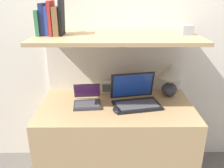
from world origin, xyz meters
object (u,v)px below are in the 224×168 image
at_px(table_lamp, 170,76).
at_px(laptop_large, 135,98).
at_px(router_box, 107,87).
at_px(book_navy, 43,19).
at_px(book_brown, 57,21).
at_px(book_black, 62,18).
at_px(laptop_small, 87,100).
at_px(book_blue, 48,21).
at_px(shelf_gadget, 187,30).
at_px(book_red, 52,18).
at_px(computer_mouse, 117,110).
at_px(book_green, 39,23).

bearing_deg(table_lamp, laptop_large, -152.20).
relative_size(router_box, book_navy, 0.49).
distance_m(router_box, book_brown, 0.74).
bearing_deg(book_black, book_navy, 180.00).
distance_m(laptop_small, router_box, 0.29).
distance_m(router_box, book_blue, 0.77).
height_order(laptop_large, laptop_small, laptop_large).
height_order(router_box, shelf_gadget, shelf_gadget).
xyz_separation_m(router_box, book_black, (-0.33, -0.19, 0.63)).
height_order(laptop_small, book_blue, book_blue).
bearing_deg(book_red, book_navy, 180.00).
xyz_separation_m(book_red, book_brown, (0.04, 0.00, -0.02)).
bearing_deg(book_brown, book_red, 180.00).
bearing_deg(shelf_gadget, laptop_large, -172.05).
xyz_separation_m(laptop_large, book_navy, (-0.70, 0.05, 0.62)).
bearing_deg(book_brown, table_lamp, 7.05).
xyz_separation_m(computer_mouse, book_black, (-0.41, 0.20, 0.67)).
xyz_separation_m(table_lamp, book_blue, (-0.98, -0.11, 0.48)).
xyz_separation_m(laptop_small, book_green, (-0.34, 0.06, 0.61)).
bearing_deg(book_black, table_lamp, 7.33).
distance_m(computer_mouse, book_navy, 0.87).
height_order(book_red, book_black, book_black).
bearing_deg(table_lamp, book_brown, -172.95).
bearing_deg(book_green, laptop_large, -4.13).
bearing_deg(book_red, router_box, 24.91).
distance_m(laptop_large, book_blue, 0.90).
distance_m(computer_mouse, shelf_gadget, 0.81).
distance_m(laptop_large, book_red, 0.90).
bearing_deg(laptop_small, book_brown, 164.96).
bearing_deg(laptop_small, computer_mouse, -30.54).
height_order(book_blue, shelf_gadget, book_blue).
relative_size(book_blue, shelf_gadget, 2.53).
distance_m(book_navy, book_red, 0.06).
height_order(laptop_large, book_green, book_green).
bearing_deg(book_brown, book_green, 180.00).
bearing_deg(book_brown, computer_mouse, -23.83).
height_order(laptop_large, shelf_gadget, shelf_gadget).
height_order(table_lamp, laptop_small, table_lamp).
relative_size(laptop_large, book_brown, 2.02).
relative_size(laptop_small, book_black, 0.98).
bearing_deg(book_navy, shelf_gadget, 0.00).
height_order(computer_mouse, book_red, book_red).
height_order(router_box, book_black, book_black).
height_order(book_green, book_brown, book_brown).
height_order(router_box, book_red, book_red).
bearing_deg(book_black, laptop_large, -5.38).
bearing_deg(book_red, book_brown, 0.00).
relative_size(table_lamp, shelf_gadget, 3.53).
xyz_separation_m(book_green, book_blue, (0.07, -0.00, 0.01)).
relative_size(router_box, book_brown, 0.55).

